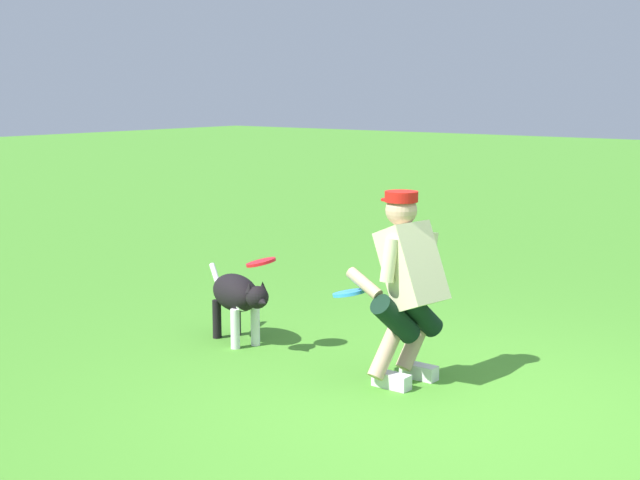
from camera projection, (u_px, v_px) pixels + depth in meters
The scene contains 5 objects.
ground_plane at pixel (452, 414), 5.50m from camera, with size 60.00×60.00×0.00m, color #468C2A.
person at pixel (407, 282), 5.97m from camera, with size 0.62×0.66×1.29m.
dog at pixel (238, 296), 6.97m from camera, with size 0.94×0.47×0.56m.
frisbee_flying at pixel (261, 262), 6.66m from camera, with size 0.23×0.23×0.02m, color red.
frisbee_held at pixel (349, 293), 6.03m from camera, with size 0.22×0.22×0.02m, color #3294DD.
Camera 1 is at (-2.59, 4.63, 1.97)m, focal length 50.71 mm.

